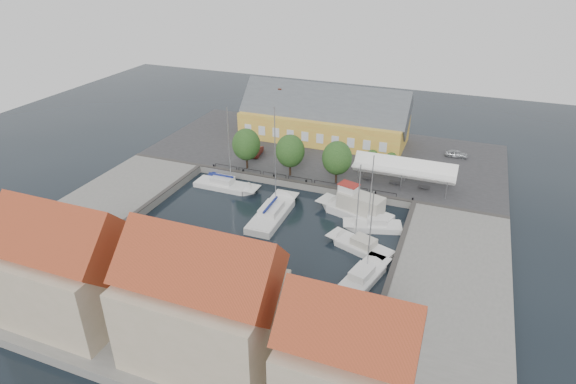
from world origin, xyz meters
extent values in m
plane|color=black|center=(0.00, 0.00, 0.00)|extent=(140.00, 140.00, 0.00)
cube|color=#2D2D30|center=(0.00, 23.00, 0.50)|extent=(56.00, 26.00, 1.00)
cube|color=slate|center=(-22.00, -2.00, 0.50)|extent=(12.00, 24.00, 1.00)
cube|color=slate|center=(22.00, -2.00, 0.50)|extent=(12.00, 24.00, 1.00)
cube|color=slate|center=(0.00, -21.00, 0.50)|extent=(56.00, 14.00, 1.00)
cube|color=#383533|center=(0.00, 10.30, 1.06)|extent=(56.00, 0.60, 0.12)
cube|color=#383533|center=(-16.30, -2.00, 1.06)|extent=(0.60, 24.00, 0.12)
cube|color=#383533|center=(16.30, -2.00, 1.06)|extent=(0.60, 24.00, 0.12)
cylinder|color=black|center=(-14.00, 10.60, 1.20)|extent=(0.24, 0.24, 0.40)
cylinder|color=black|center=(-9.00, 10.60, 1.20)|extent=(0.24, 0.24, 0.40)
cylinder|color=black|center=(-4.00, 10.60, 1.20)|extent=(0.24, 0.24, 0.40)
cylinder|color=black|center=(1.00, 10.60, 1.20)|extent=(0.24, 0.24, 0.40)
cylinder|color=black|center=(6.00, 10.60, 1.20)|extent=(0.24, 0.24, 0.40)
cylinder|color=black|center=(11.00, 10.60, 1.20)|extent=(0.24, 0.24, 0.40)
cylinder|color=black|center=(16.00, 10.60, 1.20)|extent=(0.24, 0.24, 0.40)
cube|color=gold|center=(-2.00, 28.00, 3.25)|extent=(28.00, 10.00, 4.50)
cube|color=#474C51|center=(-2.00, 28.00, 6.75)|extent=(28.56, 7.60, 7.60)
cube|color=gold|center=(-12.00, 34.00, 2.75)|extent=(6.00, 6.00, 3.50)
cube|color=brown|center=(-10.00, 28.00, 8.60)|extent=(0.60, 0.60, 1.20)
cube|color=white|center=(14.00, 14.50, 3.70)|extent=(14.00, 4.00, 0.25)
cylinder|color=silver|center=(8.00, 12.70, 2.35)|extent=(0.10, 0.10, 2.70)
cylinder|color=silver|center=(8.00, 16.30, 2.35)|extent=(0.10, 0.10, 2.70)
cylinder|color=silver|center=(14.00, 12.70, 2.35)|extent=(0.10, 0.10, 2.70)
cylinder|color=silver|center=(14.00, 16.30, 2.35)|extent=(0.10, 0.10, 2.70)
cylinder|color=silver|center=(20.00, 12.70, 2.35)|extent=(0.10, 0.10, 2.70)
cylinder|color=silver|center=(20.00, 16.30, 2.35)|extent=(0.10, 0.10, 2.70)
cylinder|color=black|center=(-9.00, 12.00, 2.05)|extent=(0.30, 0.30, 2.10)
ellipsoid|color=#184117|center=(-9.00, 12.00, 4.88)|extent=(4.20, 4.20, 4.83)
cylinder|color=black|center=(-2.00, 12.00, 2.05)|extent=(0.30, 0.30, 2.10)
ellipsoid|color=#184117|center=(-2.00, 12.00, 4.88)|extent=(4.20, 4.20, 4.83)
cylinder|color=black|center=(5.00, 12.00, 2.05)|extent=(0.30, 0.30, 2.10)
ellipsoid|color=#184117|center=(5.00, 12.00, 4.88)|extent=(4.20, 4.20, 4.83)
imported|color=#A9ADB1|center=(20.33, 27.94, 1.60)|extent=(3.56, 1.52, 1.20)
imported|color=maroon|center=(-9.77, 17.17, 1.62)|extent=(1.80, 3.90, 1.24)
cube|color=silver|center=(-0.36, 0.78, 0.15)|extent=(3.49, 9.05, 1.50)
cube|color=silver|center=(-0.38, 1.91, 0.94)|extent=(3.38, 10.85, 0.08)
cube|color=silver|center=(-0.37, 1.01, 1.40)|extent=(2.34, 3.63, 0.90)
cylinder|color=silver|center=(-0.38, 2.59, 7.66)|extent=(0.12, 0.12, 13.52)
cube|color=navy|center=(-0.36, 0.78, 2.15)|extent=(0.28, 4.51, 0.22)
cube|color=silver|center=(10.14, 5.46, 0.10)|extent=(8.86, 5.30, 1.80)
cube|color=silver|center=(9.14, 5.75, 1.04)|extent=(10.42, 5.64, 0.08)
cube|color=#B8B4A5|center=(10.14, 5.46, 2.10)|extent=(6.23, 4.13, 2.20)
cube|color=silver|center=(8.34, 5.98, 3.50)|extent=(2.67, 2.28, 1.20)
cube|color=maroon|center=(8.34, 5.98, 4.15)|extent=(2.90, 2.43, 0.10)
cube|color=silver|center=(12.85, 3.45, 0.05)|extent=(6.30, 3.99, 1.30)
cube|color=silver|center=(12.15, 3.25, 0.74)|extent=(7.40, 4.21, 0.08)
cube|color=silver|center=(12.71, 3.41, 1.20)|extent=(2.71, 2.26, 0.90)
cylinder|color=silver|center=(11.73, 3.12, 5.27)|extent=(0.12, 0.12, 9.13)
cube|color=silver|center=(12.47, -1.88, 0.05)|extent=(7.06, 4.80, 1.30)
cube|color=silver|center=(11.70, -1.60, 0.74)|extent=(8.25, 5.14, 0.08)
cube|color=#B8B4A5|center=(12.32, -1.82, 1.20)|extent=(3.09, 2.63, 0.90)
cylinder|color=silver|center=(11.24, -1.43, 5.59)|extent=(0.12, 0.12, 9.79)
cube|color=silver|center=(13.43, -7.81, 0.05)|extent=(4.30, 7.23, 1.30)
cube|color=silver|center=(13.64, -6.99, 0.74)|extent=(4.53, 8.51, 0.08)
cube|color=silver|center=(13.47, -7.64, 1.20)|extent=(2.45, 3.08, 0.90)
cylinder|color=silver|center=(13.77, -6.50, 5.43)|extent=(0.12, 0.12, 9.46)
cube|color=silver|center=(-10.53, 6.61, 0.05)|extent=(7.89, 2.91, 1.30)
cube|color=silver|center=(-9.55, 6.60, 0.74)|extent=(9.46, 2.81, 0.08)
cube|color=silver|center=(-10.33, 6.61, 1.20)|extent=(3.16, 1.96, 0.90)
cylinder|color=silver|center=(-8.96, 6.60, 6.43)|extent=(0.12, 0.12, 11.46)
cube|color=navy|center=(-10.53, 6.61, 1.95)|extent=(3.93, 0.26, 0.22)
cube|color=silver|center=(-13.54, -11.87, 0.05)|extent=(4.05, 3.35, 0.90)
cube|color=silver|center=(-13.14, -12.10, 0.54)|extent=(4.65, 3.65, 0.08)
cube|color=navy|center=(-12.40, 8.90, 0.05)|extent=(3.53, 2.20, 0.80)
cube|color=navy|center=(-12.00, 8.83, 0.49)|extent=(4.16, 2.25, 0.08)
cube|color=#C4B097|center=(-10.00, -23.00, 4.50)|extent=(11.00, 8.00, 7.00)
cube|color=#B44126|center=(-10.00, -23.00, 9.25)|extent=(11.33, 6.50, 6.50)
cube|color=brown|center=(-12.75, -23.00, 10.90)|extent=(0.70, 0.70, 1.00)
cube|color=brown|center=(-7.80, -23.00, 10.80)|extent=(0.60, 0.60, 0.80)
cube|color=#C4B097|center=(4.00, -23.00, 4.75)|extent=(12.00, 8.00, 7.50)
cube|color=#B44126|center=(4.00, -23.00, 9.75)|extent=(12.36, 6.50, 6.50)
cube|color=brown|center=(1.00, -23.00, 11.40)|extent=(0.70, 0.70, 1.00)
cube|color=brown|center=(6.40, -23.00, 11.30)|extent=(0.60, 0.60, 0.80)
cube|color=#C4B097|center=(16.00, -24.00, 4.25)|extent=(9.00, 7.00, 6.50)
cube|color=#B44126|center=(16.00, -24.00, 8.75)|extent=(9.27, 6.00, 6.00)
cube|color=brown|center=(13.75, -24.00, 10.40)|extent=(0.70, 0.70, 1.00)
cube|color=brown|center=(17.80, -24.00, 10.30)|extent=(0.60, 0.60, 0.80)
camera|label=1|loc=(20.94, -47.87, 31.40)|focal=30.00mm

